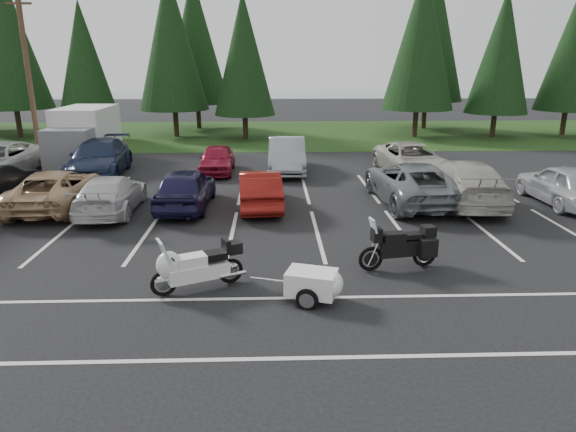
# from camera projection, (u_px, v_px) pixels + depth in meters

# --- Properties ---
(ground) EXTENTS (120.00, 120.00, 0.00)m
(ground) POSITION_uv_depth(u_px,v_px,m) (212.00, 247.00, 15.10)
(ground) COLOR black
(ground) RESTS_ON ground
(grass_strip) EXTENTS (80.00, 16.00, 0.01)m
(grass_strip) POSITION_uv_depth(u_px,v_px,m) (247.00, 134.00, 38.04)
(grass_strip) COLOR #1A3711
(grass_strip) RESTS_ON ground
(lake_water) EXTENTS (70.00, 50.00, 0.02)m
(lake_water) POSITION_uv_depth(u_px,v_px,m) (287.00, 101.00, 67.81)
(lake_water) COLOR slate
(lake_water) RESTS_ON ground
(utility_pole) EXTENTS (1.60, 0.26, 9.00)m
(utility_pole) POSITION_uv_depth(u_px,v_px,m) (28.00, 72.00, 24.88)
(utility_pole) COLOR #473321
(utility_pole) RESTS_ON ground
(box_truck) EXTENTS (2.40, 5.60, 2.90)m
(box_truck) POSITION_uv_depth(u_px,v_px,m) (81.00, 137.00, 26.37)
(box_truck) COLOR silver
(box_truck) RESTS_ON ground
(stall_markings) EXTENTS (32.00, 16.00, 0.01)m
(stall_markings) POSITION_uv_depth(u_px,v_px,m) (219.00, 225.00, 17.01)
(stall_markings) COLOR silver
(stall_markings) RESTS_ON ground
(conifer_2) EXTENTS (5.10, 5.10, 11.89)m
(conifer_2) POSITION_uv_depth(u_px,v_px,m) (5.00, 34.00, 34.36)
(conifer_2) COLOR #332316
(conifer_2) RESTS_ON ground
(conifer_3) EXTENTS (3.87, 3.87, 9.02)m
(conifer_3) POSITION_uv_depth(u_px,v_px,m) (84.00, 60.00, 33.69)
(conifer_3) COLOR #332316
(conifer_3) RESTS_ON ground
(conifer_4) EXTENTS (4.80, 4.80, 11.17)m
(conifer_4) POSITION_uv_depth(u_px,v_px,m) (171.00, 40.00, 34.93)
(conifer_4) COLOR #332316
(conifer_4) RESTS_ON ground
(conifer_5) EXTENTS (4.14, 4.14, 9.63)m
(conifer_5) POSITION_uv_depth(u_px,v_px,m) (244.00, 54.00, 34.11)
(conifer_5) COLOR #332316
(conifer_5) RESTS_ON ground
(conifer_6) EXTENTS (4.93, 4.93, 11.48)m
(conifer_6) POSITION_uv_depth(u_px,v_px,m) (421.00, 38.00, 34.65)
(conifer_6) COLOR #332316
(conifer_6) RESTS_ON ground
(conifer_7) EXTENTS (4.27, 4.27, 9.94)m
(conifer_7) POSITION_uv_depth(u_px,v_px,m) (502.00, 52.00, 34.80)
(conifer_7) COLOR #332316
(conifer_7) RESTS_ON ground
(conifer_8) EXTENTS (4.53, 4.53, 10.56)m
(conifer_8) POSITION_uv_depth(u_px,v_px,m) (575.00, 46.00, 35.64)
(conifer_8) COLOR #332316
(conifer_8) RESTS_ON ground
(conifer_back_b) EXTENTS (4.97, 4.97, 11.58)m
(conifer_back_b) POSITION_uv_depth(u_px,v_px,m) (195.00, 39.00, 39.29)
(conifer_back_b) COLOR #332316
(conifer_back_b) RESTS_ON ground
(conifer_back_c) EXTENTS (5.50, 5.50, 12.81)m
(conifer_back_c) POSITION_uv_depth(u_px,v_px,m) (431.00, 29.00, 38.98)
(conifer_back_c) COLOR #332316
(conifer_back_c) RESTS_ON ground
(car_near_2) EXTENTS (2.62, 5.25, 1.43)m
(car_near_2) POSITION_uv_depth(u_px,v_px,m) (56.00, 189.00, 18.83)
(car_near_2) COLOR tan
(car_near_2) RESTS_ON ground
(car_near_3) EXTENTS (2.02, 4.64, 1.33)m
(car_near_3) POSITION_uv_depth(u_px,v_px,m) (111.00, 194.00, 18.33)
(car_near_3) COLOR beige
(car_near_3) RESTS_ON ground
(car_near_4) EXTENTS (1.91, 4.50, 1.52)m
(car_near_4) POSITION_uv_depth(u_px,v_px,m) (186.00, 188.00, 18.83)
(car_near_4) COLOR #191638
(car_near_4) RESTS_ON ground
(car_near_5) EXTENTS (1.77, 4.34, 1.40)m
(car_near_5) POSITION_uv_depth(u_px,v_px,m) (260.00, 189.00, 18.92)
(car_near_5) COLOR maroon
(car_near_5) RESTS_ON ground
(car_near_6) EXTENTS (2.97, 5.82, 1.57)m
(car_near_6) POSITION_uv_depth(u_px,v_px,m) (412.00, 183.00, 19.52)
(car_near_6) COLOR slate
(car_near_6) RESTS_ON ground
(car_near_7) EXTENTS (2.68, 5.86, 1.66)m
(car_near_7) POSITION_uv_depth(u_px,v_px,m) (463.00, 182.00, 19.44)
(car_near_7) COLOR #AFABA0
(car_near_7) RESTS_ON ground
(car_near_8) EXTENTS (1.94, 4.60, 1.55)m
(car_near_8) POSITION_uv_depth(u_px,v_px,m) (564.00, 185.00, 19.27)
(car_near_8) COLOR #ADAEB2
(car_near_8) RESTS_ON ground
(car_far_1) EXTENTS (2.82, 5.92, 1.67)m
(car_far_1) POSITION_uv_depth(u_px,v_px,m) (99.00, 158.00, 24.09)
(car_far_1) COLOR #19243F
(car_far_1) RESTS_ON ground
(car_far_2) EXTENTS (1.58, 3.90, 1.33)m
(car_far_2) POSITION_uv_depth(u_px,v_px,m) (217.00, 159.00, 24.79)
(car_far_2) COLOR maroon
(car_far_2) RESTS_ON ground
(car_far_3) EXTENTS (1.83, 5.00, 1.63)m
(car_far_3) POSITION_uv_depth(u_px,v_px,m) (287.00, 155.00, 24.96)
(car_far_3) COLOR gray
(car_far_3) RESTS_ON ground
(car_far_4) EXTENTS (2.98, 5.56, 1.48)m
(car_far_4) POSITION_uv_depth(u_px,v_px,m) (411.00, 159.00, 24.33)
(car_far_4) COLOR #B8B2A8
(car_far_4) RESTS_ON ground
(touring_motorcycle) EXTENTS (2.60, 1.75, 1.39)m
(touring_motorcycle) POSITION_uv_depth(u_px,v_px,m) (197.00, 262.00, 12.09)
(touring_motorcycle) COLOR white
(touring_motorcycle) RESTS_ON ground
(cargo_trailer) EXTENTS (1.80, 1.35, 0.74)m
(cargo_trailer) POSITION_uv_depth(u_px,v_px,m) (311.00, 286.00, 11.59)
(cargo_trailer) COLOR white
(cargo_trailer) RESTS_ON ground
(adventure_motorcycle) EXTENTS (2.50, 1.24, 1.45)m
(adventure_motorcycle) POSITION_uv_depth(u_px,v_px,m) (399.00, 242.00, 13.30)
(adventure_motorcycle) COLOR black
(adventure_motorcycle) RESTS_ON ground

